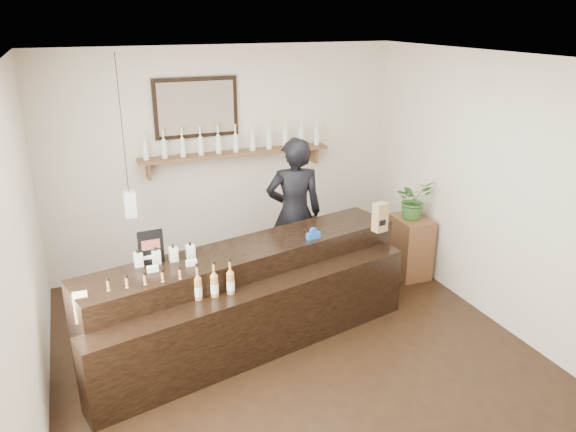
{
  "coord_description": "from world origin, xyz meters",
  "views": [
    {
      "loc": [
        -1.79,
        -4.23,
        3.16
      ],
      "look_at": [
        0.14,
        0.7,
        1.23
      ],
      "focal_mm": 35.0,
      "sensor_mm": 36.0,
      "label": 1
    }
  ],
  "objects": [
    {
      "name": "tape_dispenser",
      "position": [
        0.41,
        0.67,
        1.0
      ],
      "size": [
        0.15,
        0.08,
        0.12
      ],
      "color": "#174BA7",
      "rests_on": "counter"
    },
    {
      "name": "promo_sign",
      "position": [
        -1.23,
        0.66,
        1.12
      ],
      "size": [
        0.23,
        0.04,
        0.33
      ],
      "color": "black",
      "rests_on": "counter"
    },
    {
      "name": "ground",
      "position": [
        0.0,
        0.0,
        0.0
      ],
      "size": [
        5.0,
        5.0,
        0.0
      ],
      "primitive_type": "plane",
      "color": "black",
      "rests_on": "ground"
    },
    {
      "name": "shopkeeper",
      "position": [
        0.56,
        1.55,
        1.04
      ],
      "size": [
        0.84,
        0.64,
        2.07
      ],
      "primitive_type": "imported",
      "rotation": [
        0.0,
        0.0,
        2.94
      ],
      "color": "black",
      "rests_on": "ground"
    },
    {
      "name": "room_shell",
      "position": [
        0.0,
        0.0,
        1.7
      ],
      "size": [
        5.0,
        5.0,
        5.0
      ],
      "color": "beige",
      "rests_on": "ground"
    },
    {
      "name": "side_cabinet",
      "position": [
        2.0,
        1.25,
        0.38
      ],
      "size": [
        0.39,
        0.53,
        0.77
      ],
      "color": "brown",
      "rests_on": "ground"
    },
    {
      "name": "potted_plant",
      "position": [
        2.0,
        1.25,
        1.01
      ],
      "size": [
        0.48,
        0.43,
        0.48
      ],
      "primitive_type": "imported",
      "rotation": [
        0.0,
        0.0,
        0.16
      ],
      "color": "#346428",
      "rests_on": "side_cabinet"
    },
    {
      "name": "back_wall_decor",
      "position": [
        -0.15,
        2.37,
        1.76
      ],
      "size": [
        2.66,
        0.96,
        1.69
      ],
      "color": "brown",
      "rests_on": "ground"
    },
    {
      "name": "paper_bag",
      "position": [
        1.16,
        0.61,
        1.11
      ],
      "size": [
        0.16,
        0.13,
        0.31
      ],
      "color": "olive",
      "rests_on": "counter"
    },
    {
      "name": "counter",
      "position": [
        -0.31,
        0.57,
        0.45
      ],
      "size": [
        3.47,
        1.7,
        1.12
      ],
      "color": "black",
      "rests_on": "ground"
    }
  ]
}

